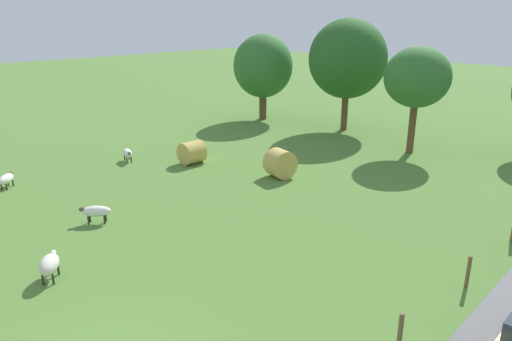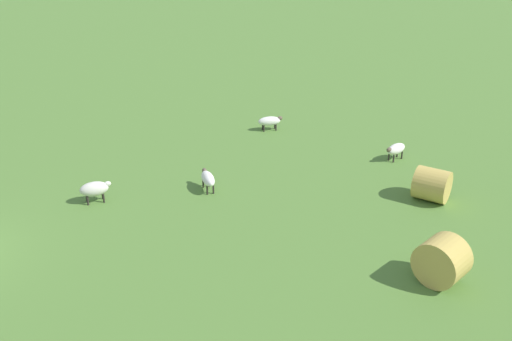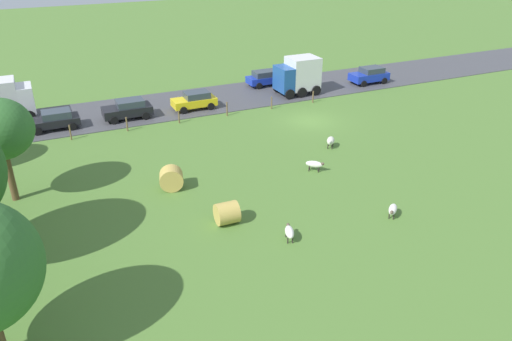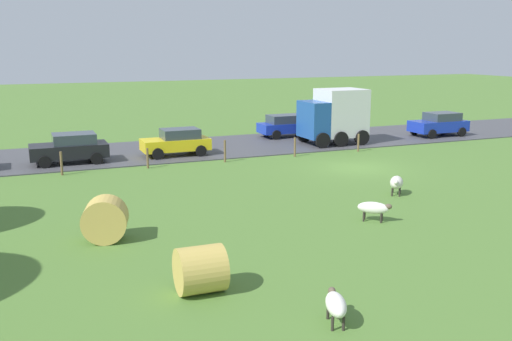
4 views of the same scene
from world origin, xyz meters
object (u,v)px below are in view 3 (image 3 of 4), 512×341
(sheep_0, at_px, (289,232))
(car_3, at_px, (370,75))
(sheep_1, at_px, (331,141))
(truck_0, at_px, (298,75))
(sheep_2, at_px, (393,210))
(car_0, at_px, (128,109))
(hay_bale_1, at_px, (171,178))
(car_1, at_px, (195,100))
(truck_2, at_px, (5,99))
(car_4, at_px, (267,78))
(sheep_3, at_px, (315,164))
(hay_bale_0, at_px, (227,213))
(car_2, at_px, (54,120))

(sheep_0, height_order, car_3, car_3)
(sheep_1, relative_size, truck_0, 0.29)
(sheep_2, xyz_separation_m, truck_0, (22.15, -6.17, 1.43))
(truck_0, height_order, car_0, truck_0)
(hay_bale_1, distance_m, car_1, 14.94)
(sheep_0, height_order, truck_0, truck_0)
(sheep_0, xyz_separation_m, sheep_2, (-0.39, -6.36, -0.03))
(truck_2, height_order, car_3, truck_2)
(car_4, bearing_deg, sheep_0, 156.58)
(sheep_3, xyz_separation_m, car_3, (15.42, -15.77, 0.40))
(truck_0, bearing_deg, sheep_1, 161.74)
(sheep_3, bearing_deg, sheep_0, 140.31)
(car_1, bearing_deg, hay_bale_1, 156.14)
(sheep_1, xyz_separation_m, hay_bale_1, (-1.33, 12.44, 0.19))
(car_3, bearing_deg, hay_bale_0, 128.95)
(car_1, bearing_deg, car_0, 89.61)
(car_2, bearing_deg, car_1, -90.15)
(hay_bale_0, height_order, car_2, car_2)
(car_2, relative_size, car_3, 1.00)
(car_2, distance_m, car_3, 30.85)
(hay_bale_0, distance_m, car_3, 30.15)
(car_1, xyz_separation_m, car_3, (0.20, -19.08, 0.05))
(hay_bale_1, relative_size, truck_2, 0.35)
(truck_2, bearing_deg, sheep_3, -135.99)
(car_4, bearing_deg, sheep_2, 169.74)
(sheep_2, xyz_separation_m, hay_bale_0, (3.28, 8.69, 0.16))
(hay_bale_1, xyz_separation_m, car_0, (13.70, -0.14, 0.16))
(sheep_2, height_order, car_1, car_1)
(hay_bale_0, height_order, truck_0, truck_0)
(sheep_0, relative_size, hay_bale_0, 0.96)
(sheep_1, distance_m, car_2, 21.98)
(sheep_2, xyz_separation_m, truck_2, (25.91, 19.47, 1.41))
(car_2, bearing_deg, sheep_0, -155.81)
(hay_bale_1, height_order, truck_2, truck_2)
(hay_bale_0, bearing_deg, sheep_3, -65.26)
(sheep_3, xyz_separation_m, car_1, (15.22, 3.31, 0.35))
(sheep_2, height_order, sheep_3, sheep_3)
(car_4, bearing_deg, car_3, -109.99)
(truck_0, xyz_separation_m, truck_2, (3.76, 25.64, -0.02))
(sheep_0, relative_size, truck_0, 0.30)
(sheep_2, height_order, hay_bale_1, hay_bale_1)
(car_0, relative_size, car_4, 0.94)
(sheep_2, height_order, truck_0, truck_0)
(truck_2, bearing_deg, car_3, -96.12)
(car_2, bearing_deg, car_3, -89.69)
(sheep_0, relative_size, car_4, 0.28)
(hay_bale_1, distance_m, car_4, 23.10)
(car_3, bearing_deg, car_1, 90.59)
(car_4, bearing_deg, hay_bale_0, 149.39)
(hay_bale_0, distance_m, car_1, 19.26)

